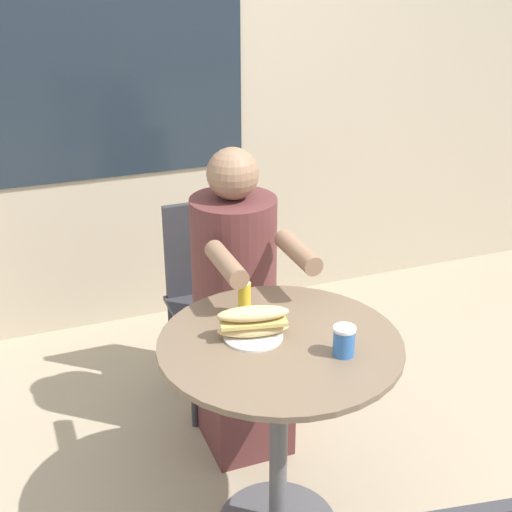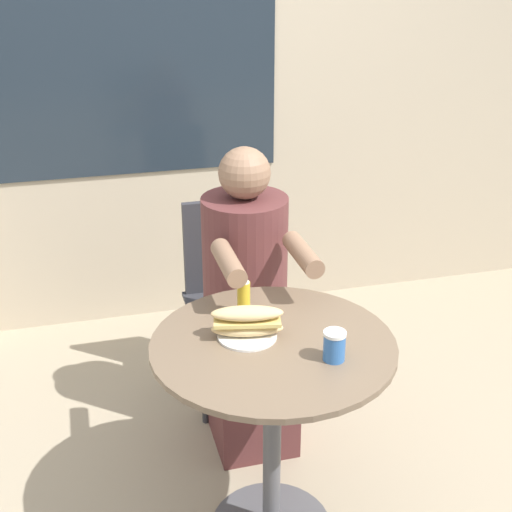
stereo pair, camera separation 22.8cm
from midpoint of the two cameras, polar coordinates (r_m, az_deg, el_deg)
The scene contains 7 objects.
storefront_wall at distance 3.57m, azimuth -4.55°, elevation 16.28°, with size 8.00×0.09×2.80m.
cafe_table at distance 2.31m, azimuth 4.22°, elevation -11.22°, with size 0.76×0.76×0.76m.
diner_chair at distance 3.09m, azimuth -0.14°, elevation -2.14°, with size 0.38×0.38×0.87m.
seated_diner at distance 2.79m, azimuth 1.66°, elevation -5.06°, with size 0.33×0.59×1.21m.
sandwich_on_plate at distance 2.20m, azimuth 2.27°, elevation -5.48°, with size 0.23×0.19×0.10m.
drink_cup at distance 2.12m, azimuth 9.39°, elevation -7.18°, with size 0.07×0.07×0.09m.
condiment_bottle at distance 2.32m, azimuth 1.83°, elevation -3.16°, with size 0.04×0.04×0.15m.
Camera 2 is at (-0.53, -1.80, 1.90)m, focal length 50.00 mm.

